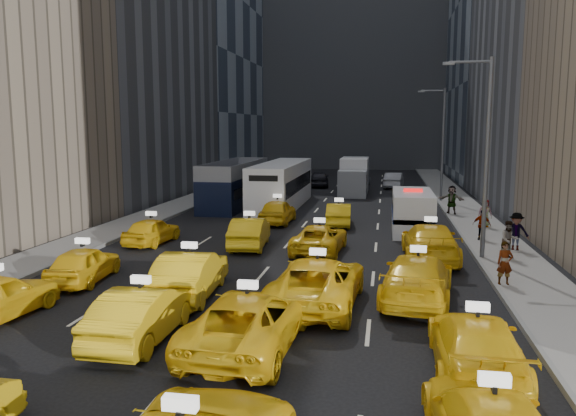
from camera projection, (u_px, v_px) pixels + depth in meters
name	position (u px, v px, depth m)	size (l,w,h in m)	color
ground	(200.00, 348.00, 15.37)	(160.00, 160.00, 0.00)	black
sidewalk_west	(174.00, 208.00, 41.52)	(3.00, 90.00, 0.15)	gray
sidewalk_east	(469.00, 215.00, 37.94)	(3.00, 90.00, 0.15)	gray
curb_west	(193.00, 208.00, 41.27)	(0.15, 90.00, 0.18)	slate
curb_east	(446.00, 214.00, 38.18)	(0.15, 90.00, 0.18)	slate
building_west_far	(179.00, 3.00, 68.48)	(16.00, 22.00, 42.00)	#2D3847
building_backdrop	(356.00, 31.00, 82.68)	(30.00, 12.00, 40.00)	slate
streetlight_near	(484.00, 152.00, 24.79)	(2.15, 0.22, 9.00)	#595B60
streetlight_far	(442.00, 141.00, 44.29)	(2.15, 0.22, 9.00)	#595B60
taxi_5	(142.00, 313.00, 15.90)	(1.62, 4.65, 1.53)	yellow
taxi_6	(248.00, 320.00, 15.27)	(2.60, 5.65, 1.57)	yellow
taxi_7	(476.00, 345.00, 13.68)	(2.07, 5.09, 1.48)	yellow
taxi_8	(84.00, 264.00, 21.85)	(1.66, 4.14, 1.41)	yellow
taxi_9	(190.00, 274.00, 19.97)	(1.74, 4.98, 1.64)	yellow
taxi_10	(317.00, 282.00, 18.91)	(2.73, 5.92, 1.64)	yellow
taxi_11	(417.00, 278.00, 19.41)	(2.28, 5.61, 1.63)	yellow
taxi_12	(152.00, 231.00, 28.91)	(1.62, 4.04, 1.38)	yellow
taxi_13	(250.00, 233.00, 28.08)	(1.60, 4.58, 1.51)	yellow
taxi_14	(319.00, 238.00, 27.06)	(2.22, 4.82, 1.34)	yellow
taxi_15	(430.00, 242.00, 25.34)	(2.34, 5.77, 1.67)	yellow
taxi_16	(278.00, 211.00, 35.08)	(1.79, 4.45, 1.52)	yellow
taxi_17	(339.00, 214.00, 34.36)	(1.45, 4.15, 1.37)	yellow
nypd_van	(412.00, 212.00, 32.25)	(2.36, 5.85, 2.50)	silver
double_decker	(235.00, 184.00, 42.91)	(3.29, 11.66, 3.35)	black
city_bus	(282.00, 185.00, 42.10)	(4.43, 13.22, 3.35)	white
box_truck	(354.00, 176.00, 50.37)	(2.90, 7.17, 3.21)	silver
misc_car_0	(405.00, 198.00, 42.16)	(1.44, 4.13, 1.36)	#989A9F
misc_car_1	(263.00, 181.00, 54.73)	(2.60, 5.64, 1.57)	black
misc_car_2	(359.00, 177.00, 59.53)	(2.10, 5.17, 1.50)	gray
misc_car_3	(319.00, 179.00, 56.59)	(1.89, 4.69, 1.60)	black
misc_car_4	(394.00, 180.00, 55.41)	(1.63, 4.67, 1.54)	#9D9FA5
pedestrian_0	(505.00, 263.00, 20.93)	(0.59, 0.39, 1.63)	gray
pedestrian_1	(509.00, 240.00, 25.07)	(0.83, 0.45, 1.70)	gray
pedestrian_2	(516.00, 231.00, 26.80)	(1.17, 0.48, 1.80)	gray
pedestrian_3	(482.00, 225.00, 29.24)	(0.92, 0.42, 1.57)	gray
pedestrian_4	(485.00, 213.00, 33.04)	(0.80, 0.44, 1.64)	gray
pedestrian_5	(452.00, 200.00, 37.97)	(1.78, 0.51, 1.92)	gray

